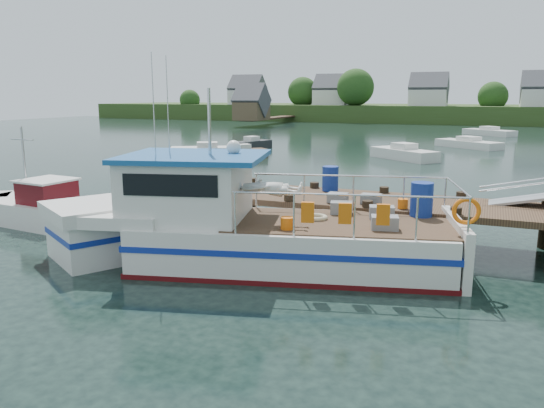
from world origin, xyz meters
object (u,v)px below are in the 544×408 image
at_px(work_boat, 35,208).
at_px(moored_a, 207,150).
at_px(lobster_boat, 240,228).
at_px(moored_rowboat, 243,153).
at_px(dock, 535,182).
at_px(moored_d, 468,144).
at_px(moored_b, 404,153).
at_px(moored_far, 489,132).
at_px(moored_e, 252,144).

distance_m(work_boat, moored_a, 22.90).
relative_size(lobster_boat, moored_rowboat, 3.44).
height_order(dock, moored_d, dock).
distance_m(lobster_boat, moored_b, 26.90).
bearing_deg(moored_b, moored_a, -163.83).
height_order(moored_rowboat, moored_d, moored_rowboat).
distance_m(dock, moored_rowboat, 26.92).
distance_m(moored_far, moored_a, 37.32).
distance_m(moored_a, moored_e, 6.16).
bearing_deg(moored_e, moored_a, -92.16).
bearing_deg(moored_rowboat, work_boat, -103.11).
distance_m(work_boat, moored_far, 55.66).
bearing_deg(work_boat, dock, 13.76).
height_order(work_boat, moored_d, work_boat).
bearing_deg(lobster_boat, moored_rowboat, 100.95).
relative_size(lobster_boat, moored_b, 2.20).
height_order(lobster_boat, moored_a, lobster_boat).
bearing_deg(lobster_boat, moored_far, 69.41).
xyz_separation_m(moored_rowboat, moored_d, (15.40, 14.85, -0.01)).
xyz_separation_m(dock, moored_rowboat, (-18.52, 19.44, -1.85)).
bearing_deg(moored_rowboat, moored_a, 152.68).
bearing_deg(moored_e, work_boat, -73.75).
bearing_deg(moored_e, moored_b, -4.20).
distance_m(work_boat, moored_b, 27.15).
relative_size(dock, moored_rowboat, 4.75).
distance_m(work_boat, moored_e, 28.66).
distance_m(moored_a, moored_d, 23.61).
height_order(lobster_boat, moored_b, lobster_boat).
xyz_separation_m(moored_rowboat, moored_far, (16.99, 31.82, 0.00)).
xyz_separation_m(work_boat, moored_rowboat, (-1.82, 21.73, -0.18)).
bearing_deg(lobster_boat, moored_d, 69.01).
xyz_separation_m(moored_d, moored_e, (-17.71, -8.22, 0.03)).
xyz_separation_m(moored_a, moored_e, (1.08, 6.06, 0.02)).
relative_size(dock, moored_a, 2.82).
height_order(moored_b, moored_d, moored_b).
xyz_separation_m(work_boat, moored_e, (-4.13, 28.36, -0.16)).
bearing_deg(moored_e, moored_d, 32.87).
bearing_deg(moored_b, moored_far, 83.01).
bearing_deg(moored_a, moored_far, 47.99).
bearing_deg(moored_a, dock, -51.30).
xyz_separation_m(work_boat, moored_b, (9.56, 25.41, -0.11)).
bearing_deg(moored_a, moored_e, 70.98).
distance_m(dock, moored_d, 34.48).
relative_size(moored_a, moored_d, 0.97).
bearing_deg(moored_d, dock, -107.35).
height_order(work_boat, moored_e, work_boat).
xyz_separation_m(moored_a, moored_d, (18.80, 14.29, -0.00)).
relative_size(moored_far, moored_a, 1.05).
distance_m(moored_far, moored_b, 28.70).
bearing_deg(work_boat, lobster_boat, -3.25).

